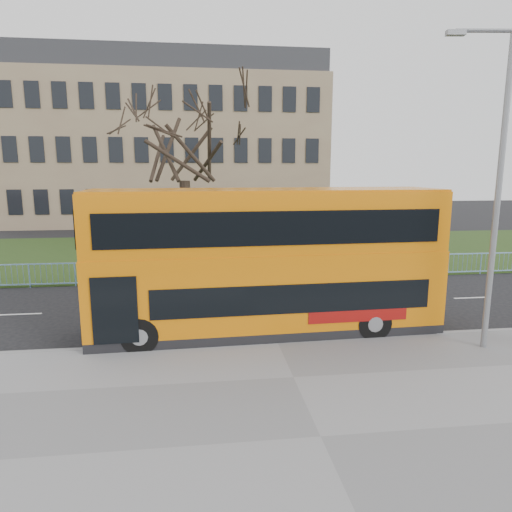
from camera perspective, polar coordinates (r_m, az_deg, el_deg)
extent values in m
plane|color=black|center=(15.75, 1.61, -8.84)|extent=(120.00, 120.00, 0.00)
cube|color=slate|center=(9.75, 8.07, -21.73)|extent=(80.00, 10.50, 0.12)
cube|color=gray|center=(14.29, 2.57, -10.64)|extent=(80.00, 0.20, 0.14)
cube|color=#243B15|center=(29.52, -2.57, 0.50)|extent=(80.00, 15.40, 0.08)
cube|color=#846C54|center=(49.77, -10.48, 12.54)|extent=(30.00, 15.00, 14.00)
cube|color=orange|center=(14.84, 1.32, -4.38)|extent=(11.12, 2.98, 2.05)
cube|color=orange|center=(14.57, 1.34, 0.18)|extent=(11.12, 2.98, 0.35)
cube|color=orange|center=(14.41, 1.36, 4.48)|extent=(11.06, 2.93, 1.84)
cube|color=black|center=(13.69, 4.92, -5.37)|extent=(8.51, 0.31, 0.89)
cube|color=black|center=(13.15, 2.37, 3.46)|extent=(10.15, 0.37, 1.00)
cylinder|color=black|center=(13.81, -14.33, -9.64)|extent=(1.10, 0.33, 1.09)
cylinder|color=black|center=(14.90, 14.50, -8.12)|extent=(1.10, 0.33, 1.09)
cylinder|color=gray|center=(14.46, 27.96, 6.34)|extent=(0.17, 0.17, 8.72)
cylinder|color=gray|center=(14.54, 26.71, 23.86)|extent=(1.53, 0.28, 0.11)
cube|color=gray|center=(14.22, 23.69, 24.18)|extent=(0.51, 0.25, 0.13)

